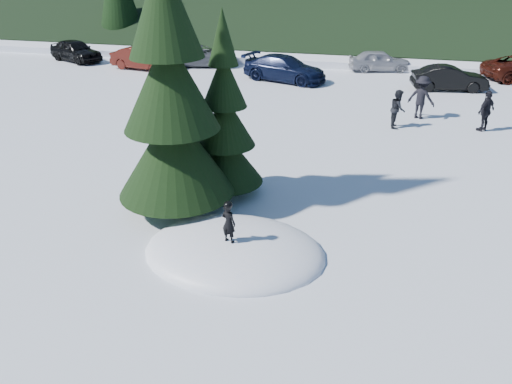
% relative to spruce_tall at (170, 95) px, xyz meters
% --- Properties ---
extents(ground, '(200.00, 200.00, 0.00)m').
position_rel_spruce_tall_xyz_m(ground, '(2.20, -1.80, -3.32)').
color(ground, white).
rests_on(ground, ground).
extents(snow_mound, '(4.48, 3.52, 0.96)m').
position_rel_spruce_tall_xyz_m(snow_mound, '(2.20, -1.80, -3.32)').
color(snow_mound, white).
rests_on(snow_mound, ground).
extents(spruce_tall, '(3.20, 3.20, 8.60)m').
position_rel_spruce_tall_xyz_m(spruce_tall, '(0.00, 0.00, 0.00)').
color(spruce_tall, black).
rests_on(spruce_tall, ground).
extents(spruce_short, '(2.20, 2.20, 5.37)m').
position_rel_spruce_tall_xyz_m(spruce_short, '(1.00, 1.40, -1.22)').
color(spruce_short, black).
rests_on(spruce_short, ground).
extents(child_skier, '(0.41, 0.33, 0.98)m').
position_rel_spruce_tall_xyz_m(child_skier, '(2.16, -2.07, -2.35)').
color(child_skier, black).
rests_on(child_skier, snow_mound).
extents(adult_0, '(0.64, 0.80, 1.58)m').
position_rel_spruce_tall_xyz_m(adult_0, '(5.97, 9.25, -2.53)').
color(adult_0, black).
rests_on(adult_0, ground).
extents(adult_1, '(0.95, 1.00, 1.66)m').
position_rel_spruce_tall_xyz_m(adult_1, '(9.44, 9.66, -2.49)').
color(adult_1, black).
rests_on(adult_1, ground).
extents(adult_2, '(1.37, 1.11, 1.86)m').
position_rel_spruce_tall_xyz_m(adult_2, '(6.95, 10.82, -2.39)').
color(adult_2, black).
rests_on(adult_2, ground).
extents(car_0, '(4.51, 3.29, 1.43)m').
position_rel_spruce_tall_xyz_m(car_0, '(-14.96, 18.40, -2.61)').
color(car_0, black).
rests_on(car_0, ground).
extents(car_1, '(4.38, 2.13, 1.38)m').
position_rel_spruce_tall_xyz_m(car_1, '(-9.38, 17.17, -2.63)').
color(car_1, '#3D100B').
rests_on(car_1, ground).
extents(car_2, '(5.05, 3.16, 1.30)m').
position_rel_spruce_tall_xyz_m(car_2, '(-6.35, 19.07, -2.67)').
color(car_2, '#4F5056').
rests_on(car_2, ground).
extents(car_3, '(5.23, 3.32, 1.41)m').
position_rel_spruce_tall_xyz_m(car_3, '(-0.24, 16.32, -2.61)').
color(car_3, black).
rests_on(car_3, ground).
extents(car_4, '(3.98, 2.38, 1.27)m').
position_rel_spruce_tall_xyz_m(car_4, '(4.88, 20.35, -2.68)').
color(car_4, '#93949B').
rests_on(car_4, ground).
extents(car_5, '(4.04, 1.95, 1.28)m').
position_rel_spruce_tall_xyz_m(car_5, '(8.63, 16.39, -2.68)').
color(car_5, black).
rests_on(car_5, ground).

